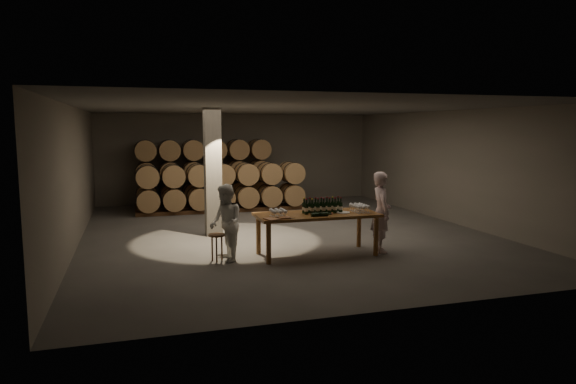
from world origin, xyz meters
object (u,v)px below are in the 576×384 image
object	(u,v)px
plate	(343,213)
person_woman	(226,223)
notebook_near	(284,218)
tasting_table	(317,218)
person_man	(381,212)
bottle_cluster	(322,207)
stool	(217,239)

from	to	relation	value
plate	person_woman	xyz separation A→B (m)	(-2.51, 0.13, -0.12)
plate	notebook_near	size ratio (longest dim) A/B	1.26
tasting_table	plate	bearing A→B (deg)	-9.76
person_man	person_woman	world-z (taller)	person_man
tasting_table	person_man	xyz separation A→B (m)	(1.44, -0.13, 0.09)
notebook_near	person_man	bearing A→B (deg)	0.67
bottle_cluster	stool	world-z (taller)	bottle_cluster
plate	notebook_near	distance (m)	1.43
person_man	plate	bearing A→B (deg)	97.77
tasting_table	person_man	bearing A→B (deg)	-5.22
tasting_table	person_woman	size ratio (longest dim) A/B	1.64
person_woman	tasting_table	bearing A→B (deg)	81.71
plate	notebook_near	world-z (taller)	notebook_near
tasting_table	notebook_near	bearing A→B (deg)	-156.21
tasting_table	plate	size ratio (longest dim) A/B	8.79
notebook_near	person_man	distance (m)	2.30
bottle_cluster	person_man	xyz separation A→B (m)	(1.32, -0.15, -0.14)
plate	person_man	distance (m)	0.89
stool	person_woman	xyz separation A→B (m)	(0.18, -0.05, 0.33)
bottle_cluster	plate	bearing A→B (deg)	-14.69
bottle_cluster	notebook_near	distance (m)	1.05
bottle_cluster	person_woman	distance (m)	2.09
notebook_near	person_woman	distance (m)	1.19
person_woman	person_man	bearing A→B (deg)	79.97
person_man	person_woman	size ratio (longest dim) A/B	1.12
tasting_table	bottle_cluster	xyz separation A→B (m)	(0.13, 0.02, 0.22)
bottle_cluster	person_woman	xyz separation A→B (m)	(-2.08, 0.02, -0.23)
notebook_near	tasting_table	bearing A→B (deg)	18.48
tasting_table	person_man	world-z (taller)	person_man
bottle_cluster	notebook_near	xyz separation A→B (m)	(-0.97, -0.39, -0.11)
notebook_near	person_woman	world-z (taller)	person_woman
plate	stool	distance (m)	2.74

